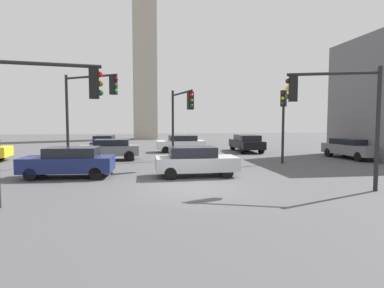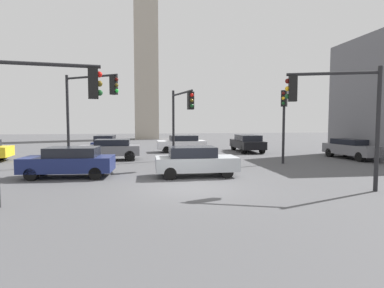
# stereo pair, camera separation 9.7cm
# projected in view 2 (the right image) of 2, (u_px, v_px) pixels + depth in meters

# --- Properties ---
(ground_plane) EXTENTS (108.70, 108.70, 0.00)m
(ground_plane) POSITION_uv_depth(u_px,v_px,m) (192.00, 187.00, 13.12)
(ground_plane) COLOR #4C4C4F
(traffic_light_0) EXTENTS (3.32, 1.30, 4.73)m
(traffic_light_0) POSITION_uv_depth(u_px,v_px,m) (333.00, 103.00, 12.40)
(traffic_light_0) COLOR black
(traffic_light_0) RESTS_ON ground_plane
(traffic_light_1) EXTENTS (3.20, 2.22, 5.35)m
(traffic_light_1) POSITION_uv_depth(u_px,v_px,m) (89.00, 100.00, 18.21)
(traffic_light_1) COLOR black
(traffic_light_1) RESTS_ON ground_plane
(traffic_light_2) EXTENTS (3.25, 0.72, 4.65)m
(traffic_light_2) POSITION_uv_depth(u_px,v_px,m) (48.00, 100.00, 10.23)
(traffic_light_2) COLOR black
(traffic_light_2) RESTS_ON ground_plane
(traffic_light_3) EXTENTS (0.45, 0.48, 4.57)m
(traffic_light_3) POSITION_uv_depth(u_px,v_px,m) (284.00, 112.00, 20.06)
(traffic_light_3) COLOR black
(traffic_light_3) RESTS_ON ground_plane
(traffic_light_4) EXTENTS (0.95, 3.92, 4.70)m
(traffic_light_4) POSITION_uv_depth(u_px,v_px,m) (182.00, 110.00, 19.89)
(traffic_light_4) COLOR black
(traffic_light_4) RESTS_ON ground_plane
(car_0) EXTENTS (1.82, 4.29, 1.46)m
(car_0) POSITION_uv_depth(u_px,v_px,m) (106.00, 143.00, 27.26)
(car_0) COLOR navy
(car_0) RESTS_ON ground_plane
(car_1) EXTENTS (4.06, 1.76, 1.42)m
(car_1) POSITION_uv_depth(u_px,v_px,m) (110.00, 149.00, 22.01)
(car_1) COLOR slate
(car_1) RESTS_ON ground_plane
(car_2) EXTENTS (4.15, 2.01, 1.42)m
(car_2) POSITION_uv_depth(u_px,v_px,m) (182.00, 143.00, 27.75)
(car_2) COLOR silver
(car_2) RESTS_ON ground_plane
(car_3) EXTENTS (2.00, 4.76, 1.47)m
(car_3) POSITION_uv_depth(u_px,v_px,m) (247.00, 143.00, 27.87)
(car_3) COLOR black
(car_3) RESTS_ON ground_plane
(car_4) EXTENTS (4.25, 2.02, 1.44)m
(car_4) POSITION_uv_depth(u_px,v_px,m) (69.00, 162.00, 15.32)
(car_4) COLOR navy
(car_4) RESTS_ON ground_plane
(car_5) EXTENTS (2.25, 4.59, 1.39)m
(car_5) POSITION_uv_depth(u_px,v_px,m) (353.00, 148.00, 22.73)
(car_5) COLOR slate
(car_5) RESTS_ON ground_plane
(car_7) EXTENTS (3.92, 1.79, 1.44)m
(car_7) POSITION_uv_depth(u_px,v_px,m) (195.00, 161.00, 15.62)
(car_7) COLOR #ADB2B7
(car_7) RESTS_ON ground_plane
(skyline_tower) EXTENTS (3.39, 3.39, 38.46)m
(skyline_tower) POSITION_uv_depth(u_px,v_px,m) (146.00, 5.00, 46.21)
(skyline_tower) COLOR #A89E8E
(skyline_tower) RESTS_ON ground_plane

